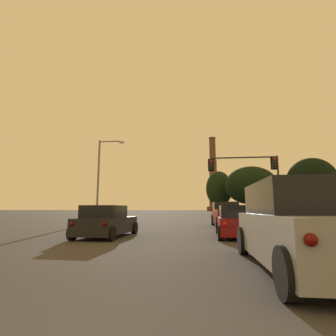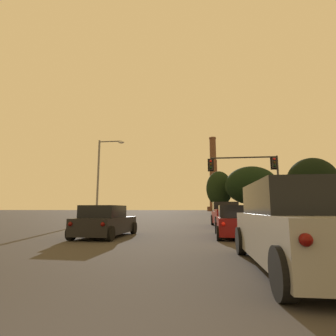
% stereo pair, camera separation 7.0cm
% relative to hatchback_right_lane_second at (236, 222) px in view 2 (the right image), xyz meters
% --- Properties ---
extents(hatchback_right_lane_second, '(2.04, 4.16, 1.44)m').
position_rel_hatchback_right_lane_second_xyz_m(hatchback_right_lane_second, '(0.00, 0.00, 0.00)').
color(hatchback_right_lane_second, maroon).
rests_on(hatchback_right_lane_second, ground_plane).
extents(hatchback_left_lane_second, '(2.06, 4.16, 1.44)m').
position_rel_hatchback_right_lane_second_xyz_m(hatchback_left_lane_second, '(-6.02, -0.64, 0.00)').
color(hatchback_left_lane_second, black).
rests_on(hatchback_left_lane_second, ground_plane).
extents(pickup_truck_right_lane_front, '(2.28, 5.54, 1.82)m').
position_rel_hatchback_right_lane_second_xyz_m(pickup_truck_right_lane_front, '(0.32, 7.13, 0.14)').
color(pickup_truck_right_lane_front, maroon).
rests_on(pickup_truck_right_lane_front, ground_plane).
extents(suv_right_lane_third, '(2.10, 4.91, 1.86)m').
position_rel_hatchback_right_lane_second_xyz_m(suv_right_lane_third, '(0.43, -6.61, 0.23)').
color(suv_right_lane_third, gray).
rests_on(suv_right_lane_third, ground_plane).
extents(traffic_light_overhead_right, '(6.63, 0.50, 6.22)m').
position_rel_hatchback_right_lane_second_xyz_m(traffic_light_overhead_right, '(3.43, 12.54, 4.14)').
color(traffic_light_overhead_right, '#2D2D30').
rests_on(traffic_light_overhead_right, ground_plane).
extents(street_lamp, '(2.75, 0.36, 8.29)m').
position_rel_hatchback_right_lane_second_xyz_m(street_lamp, '(-11.44, 12.64, 4.40)').
color(street_lamp, slate).
rests_on(street_lamp, ground_plane).
extents(smokestack, '(8.03, 8.03, 42.72)m').
position_rel_hatchback_right_lane_second_xyz_m(smokestack, '(6.29, 138.43, 16.14)').
color(smokestack, '#523427').
rests_on(smokestack, ground_plane).
extents(treeline_far_right, '(12.87, 11.58, 14.76)m').
position_rel_hatchback_right_lane_second_xyz_m(treeline_far_right, '(27.99, 60.45, 7.58)').
color(treeline_far_right, black).
rests_on(treeline_far_right, ground_plane).
extents(treeline_right_mid, '(7.01, 6.31, 11.54)m').
position_rel_hatchback_right_lane_second_xyz_m(treeline_right_mid, '(3.61, 60.06, 6.07)').
color(treeline_right_mid, black).
rests_on(treeline_right_mid, ground_plane).
extents(treeline_left_mid, '(12.34, 11.10, 11.51)m').
position_rel_hatchback_right_lane_second_xyz_m(treeline_left_mid, '(10.66, 52.45, 6.23)').
color(treeline_left_mid, black).
rests_on(treeline_left_mid, ground_plane).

